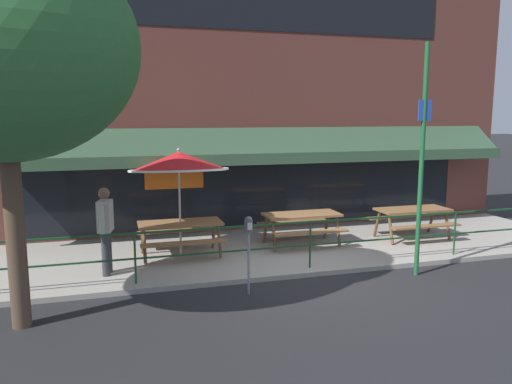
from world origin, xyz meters
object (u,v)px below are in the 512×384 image
picnic_table_right (412,215)px  street_tree_curbside (8,30)px  picnic_table_centre (302,220)px  picnic_table_left (180,229)px  pedestrian_walking (106,226)px  parking_meter_near (249,232)px  street_sign_pole (422,159)px  patio_umbrella_left (179,162)px

picnic_table_right → street_tree_curbside: street_tree_curbside is taller
picnic_table_centre → picnic_table_right: size_ratio=1.00×
picnic_table_left → pedestrian_walking: 1.81m
parking_meter_near → picnic_table_centre: bearing=51.8°
picnic_table_left → pedestrian_walking: bearing=-150.9°
picnic_table_left → street_tree_curbside: size_ratio=0.28×
street_sign_pole → picnic_table_centre: bearing=121.0°
picnic_table_right → pedestrian_walking: (-7.34, -0.81, 0.35)m
street_sign_pole → pedestrian_walking: bearing=166.1°
picnic_table_centre → parking_meter_near: parking_meter_near is taller
picnic_table_right → pedestrian_walking: size_ratio=1.05×
pedestrian_walking → street_tree_curbside: 4.00m
pedestrian_walking → parking_meter_near: 2.89m
pedestrian_walking → parking_meter_near: size_ratio=1.20×
parking_meter_near → street_tree_curbside: size_ratio=0.22×
street_tree_curbside → picnic_table_right: bearing=18.3°
patio_umbrella_left → parking_meter_near: size_ratio=1.68×
pedestrian_walking → street_tree_curbside: bearing=-119.8°
patio_umbrella_left → pedestrian_walking: (-1.55, -0.88, -1.12)m
pedestrian_walking → street_tree_curbside: size_ratio=0.27×
picnic_table_left → parking_meter_near: size_ratio=1.27×
picnic_table_left → picnic_table_centre: size_ratio=1.00×
picnic_table_centre → picnic_table_right: same height
patio_umbrella_left → parking_meter_near: patio_umbrella_left is taller
picnic_table_left → patio_umbrella_left: patio_umbrella_left is taller
street_sign_pole → street_tree_curbside: bearing=-175.8°
street_tree_curbside → picnic_table_centre: bearing=28.2°
picnic_table_centre → parking_meter_near: bearing=-128.2°
picnic_table_left → pedestrian_walking: (-1.55, -0.86, 0.35)m
patio_umbrella_left → picnic_table_left: bearing=-90.0°
parking_meter_near → picnic_table_left: bearing=109.8°
parking_meter_near → street_sign_pole: (3.52, 0.09, 1.18)m
parking_meter_near → street_sign_pole: street_sign_pole is taller
picnic_table_right → patio_umbrella_left: 5.98m
street_tree_curbside → pedestrian_walking: bearing=60.2°
picnic_table_right → street_sign_pole: street_sign_pole is taller
picnic_table_left → street_tree_curbside: (-2.69, -2.86, 3.63)m
picnic_table_right → street_tree_curbside: bearing=-161.7°
pedestrian_walking → street_sign_pole: street_sign_pole is taller
pedestrian_walking → parking_meter_near: pedestrian_walking is taller
picnic_table_centre → pedestrian_walking: pedestrian_walking is taller
picnic_table_left → picnic_table_centre: same height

